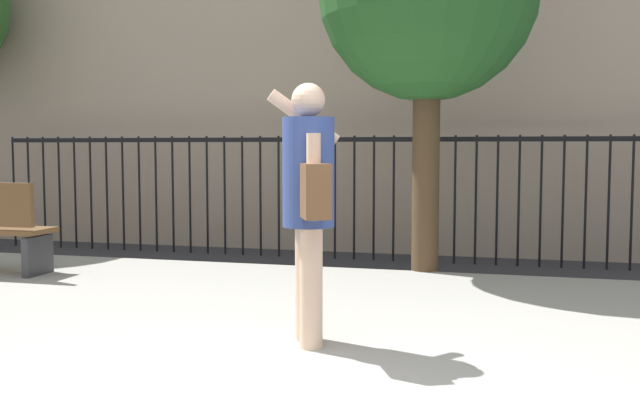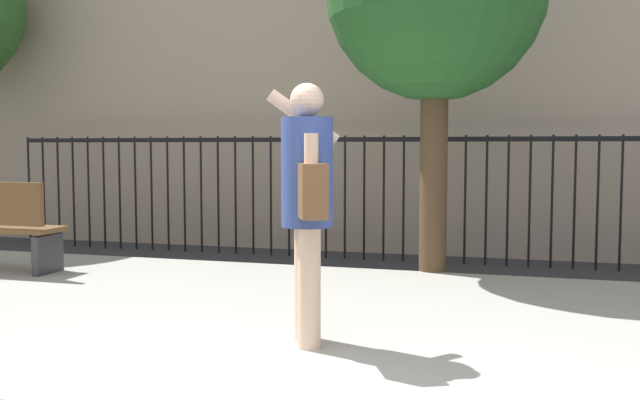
% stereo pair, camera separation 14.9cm
% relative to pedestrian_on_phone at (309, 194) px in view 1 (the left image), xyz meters
% --- Properties ---
extents(sidewalk, '(28.00, 4.40, 0.15)m').
position_rel_pedestrian_on_phone_xyz_m(sidewalk, '(0.26, 0.77, -1.07)').
color(sidewalk, '#9E9B93').
rests_on(sidewalk, ground).
extents(iron_fence, '(12.03, 0.04, 1.60)m').
position_rel_pedestrian_on_phone_xyz_m(iron_fence, '(0.26, 4.47, -0.13)').
color(iron_fence, black).
rests_on(iron_fence, ground).
extents(pedestrian_on_phone, '(0.57, 0.72, 1.72)m').
position_rel_pedestrian_on_phone_xyz_m(pedestrian_on_phone, '(0.00, 0.00, 0.00)').
color(pedestrian_on_phone, beige).
rests_on(pedestrian_on_phone, sidewalk).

